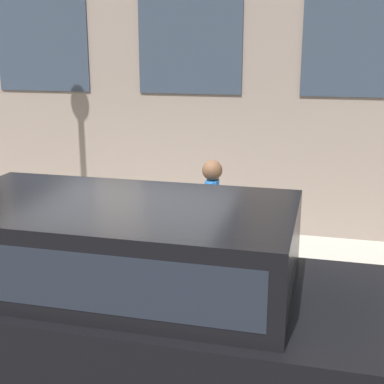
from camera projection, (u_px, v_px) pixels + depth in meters
name	position (u px, v px, depth m)	size (l,w,h in m)	color
ground_plane	(131.00, 312.00, 6.99)	(80.00, 80.00, 0.00)	#2D2D30
sidewalk	(166.00, 262.00, 8.41)	(3.09, 60.00, 0.18)	#B2ADA3
fire_hydrant	(172.00, 256.00, 7.39)	(0.35, 0.46, 0.74)	#2D7260
person	(212.00, 209.00, 7.30)	(0.42, 0.27, 1.72)	#998466
parked_truck_black_near	(111.00, 284.00, 5.20)	(2.06, 5.39, 1.94)	black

